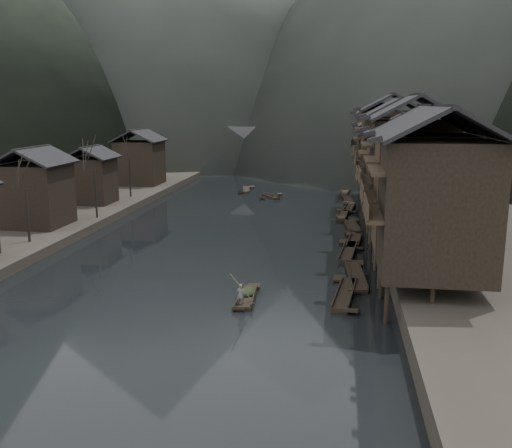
# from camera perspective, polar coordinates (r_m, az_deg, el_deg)

# --- Properties ---
(water) EXTENTS (300.00, 300.00, 0.00)m
(water) POSITION_cam_1_polar(r_m,az_deg,el_deg) (48.54, -5.12, -4.41)
(water) COLOR black
(water) RESTS_ON ground
(right_bank) EXTENTS (40.00, 200.00, 1.80)m
(right_bank) POSITION_cam_1_polar(r_m,az_deg,el_deg) (89.50, 23.81, 2.77)
(right_bank) COLOR #2D2823
(right_bank) RESTS_ON ground
(left_bank) EXTENTS (40.00, 200.00, 1.20)m
(left_bank) POSITION_cam_1_polar(r_m,az_deg,el_deg) (97.74, -19.88, 3.60)
(left_bank) COLOR #2D2823
(left_bank) RESTS_ON ground
(stilt_houses) EXTENTS (9.00, 67.60, 15.10)m
(stilt_houses) POSITION_cam_1_polar(r_m,az_deg,el_deg) (64.92, 13.98, 7.31)
(stilt_houses) COLOR black
(stilt_houses) RESTS_ON ground
(left_houses) EXTENTS (8.10, 53.20, 8.73)m
(left_houses) POSITION_cam_1_polar(r_m,az_deg,el_deg) (73.00, -17.37, 5.15)
(left_houses) COLOR black
(left_houses) RESTS_ON left_bank
(bare_trees) EXTENTS (3.86, 43.13, 7.72)m
(bare_trees) POSITION_cam_1_polar(r_m,az_deg,el_deg) (62.54, -18.40, 5.02)
(bare_trees) COLOR black
(bare_trees) RESTS_ON left_bank
(moored_sampans) EXTENTS (2.91, 55.67, 0.47)m
(moored_sampans) POSITION_cam_1_polar(r_m,az_deg,el_deg) (64.06, 9.24, -0.30)
(moored_sampans) COLOR black
(moored_sampans) RESTS_ON water
(midriver_boats) EXTENTS (7.24, 11.59, 0.45)m
(midriver_boats) POSITION_cam_1_polar(r_m,az_deg,el_deg) (88.09, 0.05, 3.20)
(midriver_boats) COLOR black
(midriver_boats) RESTS_ON water
(stone_bridge) EXTENTS (40.00, 6.00, 9.00)m
(stone_bridge) POSITION_cam_1_polar(r_m,az_deg,el_deg) (118.08, 2.98, 7.82)
(stone_bridge) COLOR #4C4C4F
(stone_bridge) RESTS_ON ground
(hero_sampan) EXTENTS (1.42, 5.36, 0.44)m
(hero_sampan) POSITION_cam_1_polar(r_m,az_deg,el_deg) (40.81, -0.93, -7.28)
(hero_sampan) COLOR black
(hero_sampan) RESTS_ON water
(cargo_heap) EXTENTS (1.17, 1.53, 0.70)m
(cargo_heap) POSITION_cam_1_polar(r_m,az_deg,el_deg) (40.84, -0.86, -6.39)
(cargo_heap) COLOR black
(cargo_heap) RESTS_ON hero_sampan
(boatman) EXTENTS (0.65, 0.53, 1.54)m
(boatman) POSITION_cam_1_polar(r_m,az_deg,el_deg) (38.77, -1.55, -6.76)
(boatman) COLOR slate
(boatman) RESTS_ON hero_sampan
(bamboo_pole) EXTENTS (1.43, 2.27, 2.93)m
(bamboo_pole) POSITION_cam_1_polar(r_m,az_deg,el_deg) (38.07, -1.27, -3.59)
(bamboo_pole) COLOR #8C7A51
(bamboo_pole) RESTS_ON boatman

